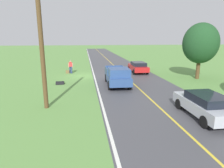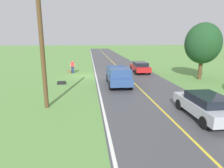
{
  "view_description": "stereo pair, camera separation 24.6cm",
  "coord_description": "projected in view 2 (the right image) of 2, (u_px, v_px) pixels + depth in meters",
  "views": [
    {
      "loc": [
        -0.1,
        23.36,
        4.53
      ],
      "look_at": [
        -1.88,
        10.86,
        1.5
      ],
      "focal_mm": 31.1,
      "sensor_mm": 36.0,
      "label": 1
    },
    {
      "loc": [
        -0.35,
        23.4,
        4.53
      ],
      "look_at": [
        -1.88,
        10.86,
        1.5
      ],
      "focal_mm": 31.1,
      "sensor_mm": 36.0,
      "label": 2
    }
  ],
  "objects": [
    {
      "name": "hitchhiker_walking",
      "position": [
        73.0,
        66.0,
        25.22
      ],
      "size": [
        0.62,
        0.52,
        1.75
      ],
      "color": "navy",
      "rests_on": "ground"
    },
    {
      "name": "sedan_near_oncoming",
      "position": [
        140.0,
        67.0,
        25.65
      ],
      "size": [
        2.0,
        4.43,
        1.41
      ],
      "color": "red",
      "rests_on": "ground"
    },
    {
      "name": "ground_plane",
      "position": [
        86.0,
        76.0,
        23.6
      ],
      "size": [
        200.0,
        200.0,
        0.0
      ],
      "primitive_type": "plane",
      "color": "#609347"
    },
    {
      "name": "lane_centre_line",
      "position": [
        126.0,
        75.0,
        24.18
      ],
      "size": [
        0.14,
        117.6,
        0.0
      ],
      "primitive_type": "cube",
      "color": "gold",
      "rests_on": "ground"
    },
    {
      "name": "utility_pole_roadside",
      "position": [
        43.0,
        54.0,
        12.13
      ],
      "size": [
        0.28,
        0.28,
        7.03
      ],
      "primitive_type": "cylinder",
      "color": "brown",
      "rests_on": "ground"
    },
    {
      "name": "sedan_mid_oncoming",
      "position": [
        205.0,
        105.0,
        11.12
      ],
      "size": [
        1.94,
        4.41,
        1.41
      ],
      "color": "#B2B7C1",
      "rests_on": "ground"
    },
    {
      "name": "suitcase_carried",
      "position": [
        70.0,
        72.0,
        25.28
      ],
      "size": [
        0.47,
        0.21,
        0.42
      ],
      "primitive_type": "cube",
      "rotation": [
        0.0,
        0.0,
        1.54
      ],
      "color": "brown",
      "rests_on": "ground"
    },
    {
      "name": "pickup_truck_passing",
      "position": [
        119.0,
        76.0,
        18.57
      ],
      "size": [
        2.22,
        5.46,
        1.82
      ],
      "color": "#2D4C84",
      "rests_on": "ground"
    },
    {
      "name": "lane_edge_line",
      "position": [
        96.0,
        76.0,
        23.74
      ],
      "size": [
        0.16,
        117.6,
        0.0
      ],
      "primitive_type": "cube",
      "color": "silver",
      "rests_on": "ground"
    },
    {
      "name": "tree_far_side_near",
      "position": [
        203.0,
        43.0,
        20.87
      ],
      "size": [
        3.78,
        3.78,
        6.11
      ],
      "color": "brown",
      "rests_on": "ground"
    },
    {
      "name": "road_surface",
      "position": [
        126.0,
        75.0,
        24.18
      ],
      "size": [
        7.83,
        120.0,
        0.0
      ],
      "primitive_type": "cube",
      "color": "#47474C",
      "rests_on": "ground"
    },
    {
      "name": "drainage_culvert",
      "position": [
        62.0,
        84.0,
        19.47
      ],
      "size": [
        0.8,
        0.6,
        0.6
      ],
      "primitive_type": "cylinder",
      "rotation": [
        0.0,
        1.57,
        0.0
      ],
      "color": "black",
      "rests_on": "ground"
    }
  ]
}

